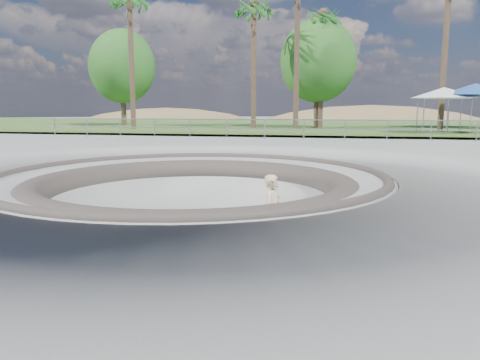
{
  "coord_description": "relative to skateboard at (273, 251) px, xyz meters",
  "views": [
    {
      "loc": [
        3.84,
        -11.67,
        1.75
      ],
      "look_at": [
        1.3,
        0.06,
        -0.1
      ],
      "focal_mm": 35.0,
      "sensor_mm": 36.0,
      "label": 1
    }
  ],
  "objects": [
    {
      "name": "palm_b",
      "position": [
        -4.56,
        21.61,
        10.24
      ],
      "size": [
        2.6,
        2.6,
        9.56
      ],
      "color": "brown",
      "rests_on": "ground"
    },
    {
      "name": "canopy_white",
      "position": [
        7.41,
        18.27,
        4.46
      ],
      "size": [
        5.3,
        5.3,
        2.68
      ],
      "color": "gray",
      "rests_on": "ground"
    },
    {
      "name": "skater",
      "position": [
        -0.0,
        0.0,
        0.98
      ],
      "size": [
        0.64,
        0.81,
        1.93
      ],
      "primitive_type": "imported",
      "rotation": [
        0.0,
        0.0,
        1.28
      ],
      "color": "beige",
      "rests_on": "skateboard"
    },
    {
      "name": "palm_a",
      "position": [
        -12.98,
        19.93,
        10.8
      ],
      "size": [
        2.6,
        2.6,
        10.16
      ],
      "color": "brown",
      "rests_on": "ground"
    },
    {
      "name": "grass_strip",
      "position": [
        -2.23,
        34.27,
        2.06
      ],
      "size": [
        180.0,
        36.0,
        0.12
      ],
      "color": "#3A5E25",
      "rests_on": "ground"
    },
    {
      "name": "bushy_tree_left",
      "position": [
        -16.6,
        25.83,
        7.04
      ],
      "size": [
        5.62,
        5.11,
        8.11
      ],
      "color": "brown",
      "rests_on": "ground"
    },
    {
      "name": "distant_hills",
      "position": [
        1.55,
        57.44,
        -5.18
      ],
      "size": [
        103.2,
        45.0,
        28.6
      ],
      "color": "olive",
      "rests_on": "ground"
    },
    {
      "name": "skate_bowl",
      "position": [
        -2.23,
        0.27,
        0.01
      ],
      "size": [
        14.0,
        14.0,
        4.1
      ],
      "color": "#A8A8A3",
      "rests_on": "ground"
    },
    {
      "name": "ground",
      "position": [
        -2.23,
        0.27,
        1.84
      ],
      "size": [
        180.0,
        180.0,
        0.0
      ],
      "primitive_type": "plane",
      "color": "#A8A8A3",
      "rests_on": "ground"
    },
    {
      "name": "canopy_blue",
      "position": [
        9.08,
        18.27,
        4.65
      ],
      "size": [
        5.57,
        5.57,
        2.88
      ],
      "color": "gray",
      "rests_on": "ground"
    },
    {
      "name": "palm_d",
      "position": [
        0.02,
        24.29,
        9.9
      ],
      "size": [
        2.6,
        2.6,
        9.19
      ],
      "color": "brown",
      "rests_on": "ground"
    },
    {
      "name": "safety_railing",
      "position": [
        -2.23,
        12.27,
        2.53
      ],
      "size": [
        25.0,
        0.06,
        1.03
      ],
      "color": "gray",
      "rests_on": "ground"
    },
    {
      "name": "skateboard",
      "position": [
        0.0,
        0.0,
        0.0
      ],
      "size": [
        0.76,
        0.42,
        0.08
      ],
      "color": "olive",
      "rests_on": "ground"
    },
    {
      "name": "bushy_tree_mid",
      "position": [
        -0.27,
        24.74,
        7.06
      ],
      "size": [
        5.65,
        5.14,
        8.15
      ],
      "color": "brown",
      "rests_on": "ground"
    }
  ]
}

